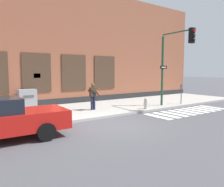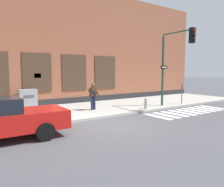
# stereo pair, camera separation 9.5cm
# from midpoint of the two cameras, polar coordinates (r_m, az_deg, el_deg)

# --- Properties ---
(ground_plane) EXTENTS (160.00, 160.00, 0.00)m
(ground_plane) POSITION_cam_midpoint_polar(r_m,az_deg,el_deg) (10.04, -0.50, -8.34)
(ground_plane) COLOR #4C4C51
(sidewalk) EXTENTS (28.00, 5.25, 0.13)m
(sidewalk) POSITION_cam_midpoint_polar(r_m,az_deg,el_deg) (13.49, -10.34, -4.50)
(sidewalk) COLOR #ADAAA3
(sidewalk) RESTS_ON ground
(building_backdrop) EXTENTS (28.00, 4.06, 8.53)m
(building_backdrop) POSITION_cam_midpoint_polar(r_m,az_deg,el_deg) (17.68, -17.01, 11.41)
(building_backdrop) COLOR #99563D
(building_backdrop) RESTS_ON ground
(crosswalk) EXTENTS (5.78, 1.90, 0.01)m
(crosswalk) POSITION_cam_midpoint_polar(r_m,az_deg,el_deg) (14.21, 19.09, -4.44)
(crosswalk) COLOR silver
(crosswalk) RESTS_ON ground
(busker) EXTENTS (0.72, 0.55, 1.63)m
(busker) POSITION_cam_midpoint_polar(r_m,az_deg,el_deg) (13.21, -5.18, -0.31)
(busker) COLOR #1E233D
(busker) RESTS_ON sidewalk
(traffic_light) EXTENTS (0.60, 2.62, 4.85)m
(traffic_light) POSITION_cam_midpoint_polar(r_m,az_deg,el_deg) (14.62, 15.74, 9.63)
(traffic_light) COLOR #234C33
(traffic_light) RESTS_ON sidewalk
(parking_meter) EXTENTS (0.13, 0.11, 1.44)m
(parking_meter) POSITION_cam_midpoint_polar(r_m,az_deg,el_deg) (16.43, 17.50, 0.71)
(parking_meter) COLOR #47474C
(parking_meter) RESTS_ON sidewalk
(utility_box) EXTENTS (1.07, 0.68, 1.20)m
(utility_box) POSITION_cam_midpoint_polar(r_m,az_deg,el_deg) (14.75, -21.42, -1.31)
(utility_box) COLOR gray
(utility_box) RESTS_ON sidewalk
(fire_hydrant) EXTENTS (0.38, 0.20, 0.70)m
(fire_hydrant) POSITION_cam_midpoint_polar(r_m,az_deg,el_deg) (13.70, 8.58, -2.57)
(fire_hydrant) COLOR #B2ADA8
(fire_hydrant) RESTS_ON sidewalk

